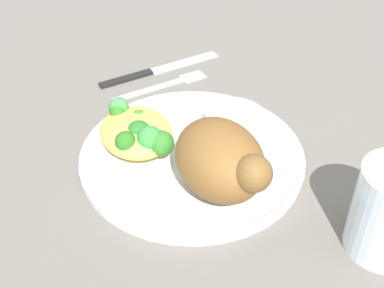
{
  "coord_description": "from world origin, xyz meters",
  "views": [
    {
      "loc": [
        0.4,
        -0.19,
        0.38
      ],
      "look_at": [
        0.0,
        0.0,
        0.02
      ],
      "focal_mm": 47.6,
      "sensor_mm": 36.0,
      "label": 1
    }
  ],
  "objects_px": {
    "fork": "(165,84)",
    "rice_pile": "(238,121)",
    "mac_cheese_with_broccoli": "(137,132)",
    "knife": "(151,71)",
    "roasted_chicken": "(220,161)",
    "plate": "(192,156)"
  },
  "relations": [
    {
      "from": "fork",
      "to": "rice_pile",
      "type": "bearing_deg",
      "value": 10.81
    },
    {
      "from": "plate",
      "to": "fork",
      "type": "height_order",
      "value": "plate"
    },
    {
      "from": "rice_pile",
      "to": "mac_cheese_with_broccoli",
      "type": "distance_m",
      "value": 0.12
    },
    {
      "from": "plate",
      "to": "rice_pile",
      "type": "height_order",
      "value": "rice_pile"
    },
    {
      "from": "plate",
      "to": "mac_cheese_with_broccoli",
      "type": "relative_size",
      "value": 2.62
    },
    {
      "from": "plate",
      "to": "knife",
      "type": "height_order",
      "value": "plate"
    },
    {
      "from": "rice_pile",
      "to": "plate",
      "type": "bearing_deg",
      "value": -81.64
    },
    {
      "from": "roasted_chicken",
      "to": "knife",
      "type": "height_order",
      "value": "roasted_chicken"
    },
    {
      "from": "rice_pile",
      "to": "fork",
      "type": "height_order",
      "value": "rice_pile"
    },
    {
      "from": "roasted_chicken",
      "to": "knife",
      "type": "distance_m",
      "value": 0.28
    },
    {
      "from": "mac_cheese_with_broccoli",
      "to": "fork",
      "type": "bearing_deg",
      "value": 145.83
    },
    {
      "from": "fork",
      "to": "knife",
      "type": "height_order",
      "value": "knife"
    },
    {
      "from": "plate",
      "to": "mac_cheese_with_broccoli",
      "type": "xyz_separation_m",
      "value": [
        -0.04,
        -0.05,
        0.03
      ]
    },
    {
      "from": "plate",
      "to": "fork",
      "type": "bearing_deg",
      "value": 167.91
    },
    {
      "from": "fork",
      "to": "roasted_chicken",
      "type": "bearing_deg",
      "value": -8.99
    },
    {
      "from": "fork",
      "to": "knife",
      "type": "relative_size",
      "value": 0.75
    },
    {
      "from": "plate",
      "to": "fork",
      "type": "distance_m",
      "value": 0.17
    },
    {
      "from": "roasted_chicken",
      "to": "fork",
      "type": "height_order",
      "value": "roasted_chicken"
    },
    {
      "from": "mac_cheese_with_broccoli",
      "to": "rice_pile",
      "type": "bearing_deg",
      "value": 77.1
    },
    {
      "from": "mac_cheese_with_broccoli",
      "to": "knife",
      "type": "height_order",
      "value": "mac_cheese_with_broccoli"
    },
    {
      "from": "roasted_chicken",
      "to": "rice_pile",
      "type": "height_order",
      "value": "roasted_chicken"
    },
    {
      "from": "mac_cheese_with_broccoli",
      "to": "knife",
      "type": "relative_size",
      "value": 0.51
    }
  ]
}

